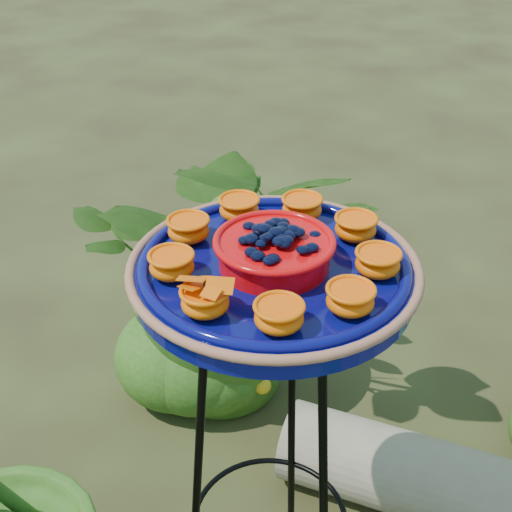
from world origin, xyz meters
name	(u,v)px	position (x,y,z in m)	size (l,w,h in m)	color
tripod_stand	(271,439)	(-0.06, -0.14, 0.57)	(0.36, 0.38, 0.94)	black
feeder_dish	(274,266)	(-0.06, -0.14, 0.98)	(0.50, 0.50, 0.11)	#070955
driftwood_log	(407,474)	(0.18, 0.28, 0.11)	(0.23, 0.23, 0.68)	tan
shrub_back_left	(232,264)	(-0.46, 0.57, 0.46)	(0.83, 0.72, 0.92)	#274E14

